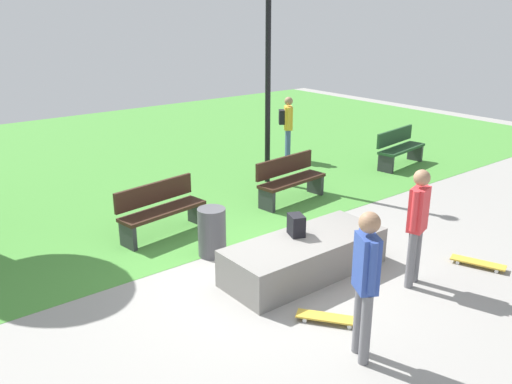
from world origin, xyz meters
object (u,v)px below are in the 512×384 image
(skater_performing_trick, at_px, (366,275))
(trash_bin, at_px, (212,232))
(concrete_ledge, at_px, (305,256))
(lamp_post, at_px, (268,49))
(backpack_on_ledge, at_px, (296,225))
(skater_watching, at_px, (418,219))
(skateboard_by_ledge, at_px, (328,318))
(skateboard_spare, at_px, (478,263))
(park_bench_by_oak, at_px, (290,178))
(park_bench_near_path, at_px, (160,208))
(pedestrian_with_backpack, at_px, (287,123))
(park_bench_near_lamppost, at_px, (399,147))

(skater_performing_trick, bearing_deg, trash_bin, 86.82)
(concrete_ledge, height_order, lamp_post, lamp_post)
(backpack_on_ledge, relative_size, trash_bin, 0.40)
(skater_watching, bearing_deg, concrete_ledge, 129.34)
(skater_performing_trick, height_order, skateboard_by_ledge, skater_performing_trick)
(concrete_ledge, distance_m, lamp_post, 5.24)
(skateboard_spare, height_order, park_bench_by_oak, park_bench_by_oak)
(backpack_on_ledge, height_order, skater_performing_trick, skater_performing_trick)
(trash_bin, bearing_deg, park_bench_by_oak, 23.07)
(park_bench_near_path, relative_size, park_bench_by_oak, 1.01)
(backpack_on_ledge, relative_size, skater_watching, 0.19)
(trash_bin, bearing_deg, skater_performing_trick, -93.18)
(skater_watching, height_order, park_bench_by_oak, skater_watching)
(skateboard_by_ledge, xyz_separation_m, pedestrian_with_backpack, (4.71, 6.10, 0.91))
(skater_watching, xyz_separation_m, lamp_post, (1.44, 5.00, 1.95))
(skateboard_spare, bearing_deg, skateboard_by_ledge, 173.17)
(backpack_on_ledge, xyz_separation_m, skater_performing_trick, (-0.89, -2.07, 0.32))
(skateboard_spare, height_order, park_bench_near_path, park_bench_near_path)
(park_bench_near_lamppost, bearing_deg, park_bench_near_path, -178.97)
(backpack_on_ledge, bearing_deg, park_bench_near_path, 42.60)
(lamp_post, bearing_deg, skateboard_spare, -92.04)
(park_bench_by_oak, relative_size, park_bench_near_lamppost, 0.99)
(skater_performing_trick, xyz_separation_m, park_bench_near_path, (-0.04, 4.51, -0.56))
(park_bench_by_oak, relative_size, trash_bin, 2.07)
(concrete_ledge, xyz_separation_m, skater_performing_trick, (-0.91, -1.88, 0.76))
(lamp_post, bearing_deg, skater_watching, -106.12)
(concrete_ledge, distance_m, skateboard_spare, 2.70)
(park_bench_by_oak, xyz_separation_m, park_bench_near_lamppost, (3.88, 0.24, 0.00))
(park_bench_near_lamppost, xyz_separation_m, pedestrian_with_backpack, (-1.80, 2.20, 0.50))
(concrete_ledge, bearing_deg, lamp_post, 57.50)
(concrete_ledge, distance_m, trash_bin, 1.56)
(park_bench_near_path, relative_size, park_bench_near_lamppost, 1.00)
(concrete_ledge, xyz_separation_m, skateboard_by_ledge, (-0.68, -1.15, -0.21))
(pedestrian_with_backpack, bearing_deg, skateboard_by_ledge, -127.66)
(skateboard_by_ledge, height_order, park_bench_by_oak, park_bench_by_oak)
(backpack_on_ledge, relative_size, skater_performing_trick, 0.18)
(lamp_post, bearing_deg, skater_performing_trick, -120.36)
(backpack_on_ledge, xyz_separation_m, park_bench_by_oak, (1.96, 2.33, -0.24))
(park_bench_near_path, xyz_separation_m, park_bench_near_lamppost, (6.78, 0.12, 0.00))
(park_bench_near_path, bearing_deg, lamp_post, 19.17)
(backpack_on_ledge, bearing_deg, park_bench_by_oak, -18.54)
(park_bench_near_path, distance_m, park_bench_near_lamppost, 6.78)
(trash_bin, bearing_deg, concrete_ledge, -62.28)
(skater_watching, relative_size, lamp_post, 0.35)
(backpack_on_ledge, xyz_separation_m, skateboard_spare, (2.25, -1.69, -0.65))
(park_bench_near_path, bearing_deg, trash_bin, -79.91)
(park_bench_near_path, bearing_deg, skater_watching, -63.28)
(backpack_on_ledge, height_order, park_bench_near_path, park_bench_near_path)
(park_bench_near_lamppost, distance_m, lamp_post, 4.34)
(skateboard_spare, distance_m, park_bench_by_oak, 4.05)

